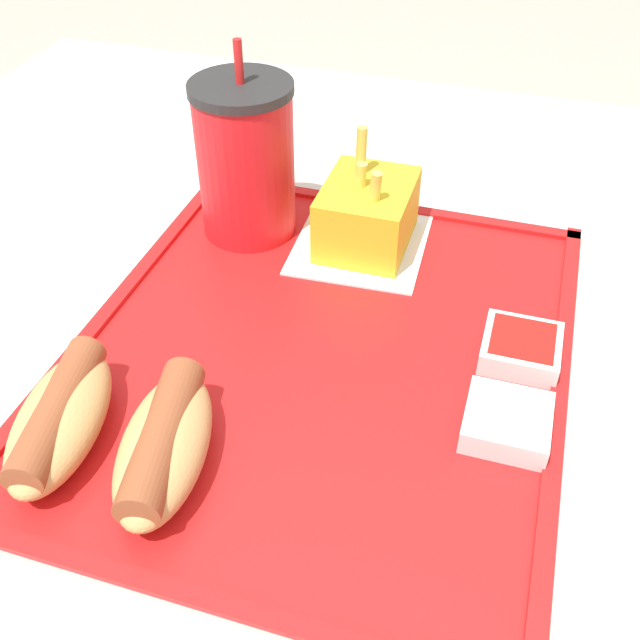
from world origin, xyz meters
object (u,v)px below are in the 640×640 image
at_px(soda_cup, 246,160).
at_px(sauce_cup_mayo, 507,421).
at_px(hot_dog_near, 164,444).
at_px(fries_carton, 367,214).
at_px(sauce_cup_ketchup, 521,347).
at_px(hot_dog_far, 60,418).

bearing_deg(soda_cup, sauce_cup_mayo, -125.44).
height_order(hot_dog_near, sauce_cup_mayo, hot_dog_near).
distance_m(fries_carton, sauce_cup_ketchup, 0.18).
height_order(hot_dog_near, fries_carton, fries_carton).
relative_size(hot_dog_far, hot_dog_near, 1.00).
bearing_deg(soda_cup, fries_carton, -86.63).
xyz_separation_m(hot_dog_far, sauce_cup_ketchup, (0.17, -0.28, -0.01)).
bearing_deg(sauce_cup_mayo, hot_dog_near, 114.74).
distance_m(hot_dog_far, fries_carton, 0.31).
bearing_deg(hot_dog_far, sauce_cup_mayo, -71.35).
relative_size(hot_dog_near, fries_carton, 1.32).
bearing_deg(soda_cup, hot_dog_far, 175.03).
height_order(soda_cup, sauce_cup_ketchup, soda_cup).
distance_m(soda_cup, fries_carton, 0.11).
bearing_deg(hot_dog_far, hot_dog_near, -90.00).
bearing_deg(hot_dog_far, fries_carton, -25.22).
relative_size(hot_dog_far, fries_carton, 1.32).
bearing_deg(fries_carton, sauce_cup_ketchup, -126.94).
bearing_deg(sauce_cup_ketchup, fries_carton, 53.06).
bearing_deg(fries_carton, hot_dog_near, 168.36).
height_order(fries_carton, sauce_cup_ketchup, fries_carton).
xyz_separation_m(sauce_cup_mayo, sauce_cup_ketchup, (0.08, -0.00, 0.00)).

